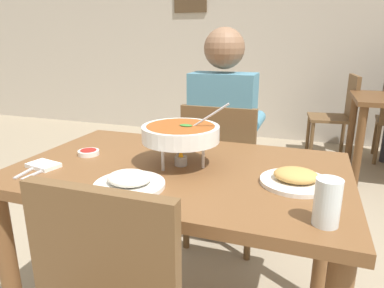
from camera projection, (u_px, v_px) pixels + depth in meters
cafe_rear_partition at (279, 19)px, 4.23m from camera, size 10.00×0.10×3.00m
dining_table_main at (180, 194)px, 1.39m from camera, size 1.28×0.80×0.76m
chair_diner_main at (221, 169)px, 2.05m from camera, size 0.44×0.44×0.90m
diner_main at (224, 129)px, 2.01m from camera, size 0.40×0.45×1.31m
curry_bowl at (181, 134)px, 1.33m from camera, size 0.33×0.30×0.26m
rice_plate at (129, 181)px, 1.16m from camera, size 0.24×0.24×0.06m
appetizer_plate at (296, 179)px, 1.18m from camera, size 0.24×0.24×0.06m
sauce_dish at (89, 152)px, 1.49m from camera, size 0.09×0.09×0.02m
napkin_folded at (43, 165)px, 1.35m from camera, size 0.13×0.10×0.02m
fork_utensil at (30, 170)px, 1.31m from camera, size 0.03×0.17×0.01m
spoon_utensil at (41, 172)px, 1.29m from camera, size 0.02×0.17×0.01m
drink_glass at (327, 205)px, 0.91m from camera, size 0.07×0.07×0.13m
chair_bg_right at (340, 112)px, 3.72m from camera, size 0.49×0.49×0.90m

